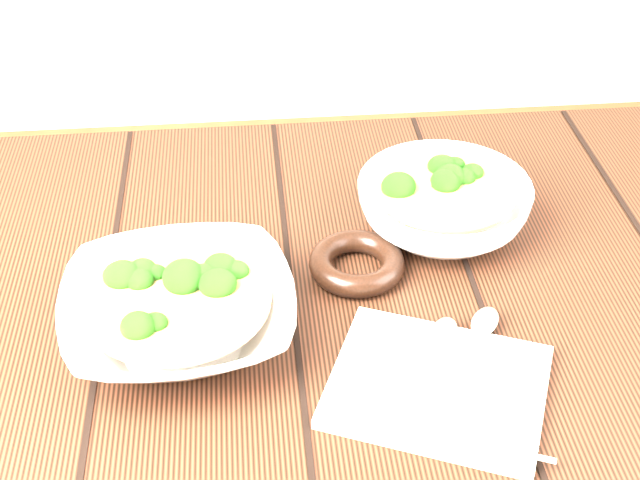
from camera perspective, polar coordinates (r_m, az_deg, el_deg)
table at (r=1.03m, az=-0.43°, el=-9.51°), size 1.20×0.80×0.75m
soup_bowl_front at (r=0.91m, az=-9.00°, el=-4.55°), size 0.25×0.25×0.07m
soup_bowl_back at (r=1.05m, az=7.88°, el=2.23°), size 0.20×0.20×0.07m
trivet at (r=0.99m, az=2.36°, el=-1.49°), size 0.14×0.14×0.03m
napkin at (r=0.87m, az=7.53°, el=-9.25°), size 0.25×0.23×0.01m
spoon_left at (r=0.89m, az=7.40°, el=-7.22°), size 0.09×0.16×0.01m
spoon_right at (r=0.91m, az=9.91°, el=-6.40°), size 0.10×0.15×0.01m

